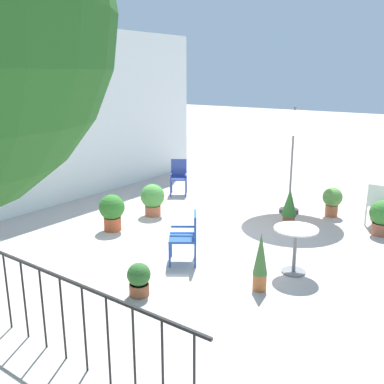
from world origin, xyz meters
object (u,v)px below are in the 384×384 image
at_px(potted_plant_5, 153,198).
at_px(potted_plant_2, 260,261).
at_px(patio_chair_0, 179,175).
at_px(potted_plant_3, 332,200).
at_px(potted_plant_1, 112,210).
at_px(patio_chair_2, 379,202).
at_px(potted_plant_4, 139,279).
at_px(patio_umbrella_0, 294,120).
at_px(potted_plant_6, 289,205).
at_px(cafe_table_0, 295,242).
at_px(patio_chair_1, 188,234).
at_px(potted_plant_0, 382,216).

bearing_deg(potted_plant_5, potted_plant_2, -116.09).
relative_size(patio_chair_0, potted_plant_3, 1.39).
xyz_separation_m(potted_plant_1, potted_plant_2, (-0.53, -3.61, 0.03)).
bearing_deg(patio_chair_0, patio_chair_2, -84.38).
relative_size(potted_plant_1, potted_plant_5, 1.04).
bearing_deg(potted_plant_4, patio_umbrella_0, -1.58).
xyz_separation_m(potted_plant_1, potted_plant_6, (2.45, -2.74, -0.01)).
bearing_deg(cafe_table_0, potted_plant_2, 168.38).
distance_m(patio_umbrella_0, cafe_table_0, 3.57).
xyz_separation_m(patio_umbrella_0, patio_chair_1, (-3.56, 0.26, -1.60)).
bearing_deg(potted_plant_2, potted_plant_3, 4.49).
bearing_deg(potted_plant_0, patio_chair_1, 144.92).
relative_size(patio_chair_1, potted_plant_5, 1.20).
bearing_deg(potted_plant_2, potted_plant_5, 63.91).
height_order(patio_chair_0, potted_plant_6, patio_chair_0).
bearing_deg(potted_plant_4, patio_chair_0, 31.67).
xyz_separation_m(patio_umbrella_0, potted_plant_4, (-4.89, 0.14, -1.85)).
relative_size(patio_chair_2, potted_plant_4, 1.83).
xyz_separation_m(cafe_table_0, potted_plant_6, (2.15, 1.04, -0.11)).
height_order(patio_chair_1, potted_plant_3, patio_chair_1).
bearing_deg(potted_plant_4, potted_plant_1, 53.42).
xyz_separation_m(patio_chair_0, potted_plant_2, (-3.53, -4.22, -0.07)).
bearing_deg(potted_plant_3, potted_plant_0, -116.27).
bearing_deg(potted_plant_1, potted_plant_5, -1.49).
distance_m(patio_chair_0, potted_plant_2, 5.51).
xyz_separation_m(patio_chair_1, potted_plant_5, (1.57, 2.13, -0.10)).
distance_m(patio_chair_1, potted_plant_0, 4.02).
distance_m(potted_plant_0, potted_plant_3, 1.31).
xyz_separation_m(potted_plant_2, potted_plant_3, (4.05, 0.32, -0.07)).
bearing_deg(potted_plant_0, potted_plant_2, 166.06).
distance_m(patio_umbrella_0, potted_plant_6, 1.88).
relative_size(patio_chair_2, potted_plant_0, 1.29).
relative_size(patio_chair_1, patio_chair_2, 0.97).
height_order(patio_umbrella_0, potted_plant_5, patio_umbrella_0).
relative_size(patio_chair_0, patio_chair_1, 1.06).
distance_m(patio_chair_2, potted_plant_3, 0.98).
bearing_deg(potted_plant_5, potted_plant_6, -65.43).
xyz_separation_m(patio_chair_2, potted_plant_6, (-1.03, 1.52, -0.10)).
relative_size(patio_umbrella_0, potted_plant_0, 3.46).
bearing_deg(cafe_table_0, potted_plant_1, 94.66).
bearing_deg(patio_chair_1, potted_plant_3, -16.29).
distance_m(potted_plant_1, potted_plant_5, 1.22).
bearing_deg(patio_chair_0, potted_plant_2, -129.94).
xyz_separation_m(cafe_table_0, patio_chair_0, (2.69, 4.39, -0.00)).
distance_m(potted_plant_2, potted_plant_3, 4.06).
height_order(patio_chair_1, potted_plant_5, patio_chair_1).
height_order(cafe_table_0, potted_plant_1, cafe_table_0).
bearing_deg(potted_plant_1, potted_plant_6, -48.13).
height_order(potted_plant_1, potted_plant_4, potted_plant_1).
xyz_separation_m(potted_plant_1, potted_plant_5, (1.22, -0.03, -0.02)).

